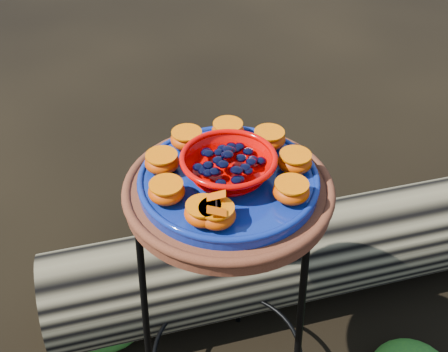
% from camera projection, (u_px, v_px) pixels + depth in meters
% --- Properties ---
extents(plant_stand, '(0.44, 0.44, 0.70)m').
position_uv_depth(plant_stand, '(228.00, 305.00, 1.39)').
color(plant_stand, black).
rests_on(plant_stand, ground).
extents(terracotta_saucer, '(0.43, 0.43, 0.03)m').
position_uv_depth(terracotta_saucer, '(228.00, 193.00, 1.17)').
color(terracotta_saucer, '#47200F').
rests_on(terracotta_saucer, plant_stand).
extents(cobalt_plate, '(0.37, 0.37, 0.02)m').
position_uv_depth(cobalt_plate, '(228.00, 181.00, 1.15)').
color(cobalt_plate, navy).
rests_on(cobalt_plate, terracotta_saucer).
extents(red_bowl, '(0.18, 0.18, 0.05)m').
position_uv_depth(red_bowl, '(229.00, 167.00, 1.12)').
color(red_bowl, '#CB0200').
rests_on(red_bowl, cobalt_plate).
extents(glass_gems, '(0.14, 0.14, 0.02)m').
position_uv_depth(glass_gems, '(229.00, 152.00, 1.10)').
color(glass_gems, black).
rests_on(glass_gems, red_bowl).
extents(orange_half_0, '(0.07, 0.07, 0.04)m').
position_uv_depth(orange_half_0, '(217.00, 215.00, 1.02)').
color(orange_half_0, '#A72800').
rests_on(orange_half_0, cobalt_plate).
extents(orange_half_1, '(0.07, 0.07, 0.04)m').
position_uv_depth(orange_half_1, '(291.00, 191.00, 1.07)').
color(orange_half_1, '#A72800').
rests_on(orange_half_1, cobalt_plate).
extents(orange_half_2, '(0.07, 0.07, 0.04)m').
position_uv_depth(orange_half_2, '(295.00, 162.00, 1.15)').
color(orange_half_2, '#A72800').
rests_on(orange_half_2, cobalt_plate).
extents(orange_half_3, '(0.07, 0.07, 0.04)m').
position_uv_depth(orange_half_3, '(269.00, 139.00, 1.21)').
color(orange_half_3, '#A72800').
rests_on(orange_half_3, cobalt_plate).
extents(orange_half_4, '(0.07, 0.07, 0.04)m').
position_uv_depth(orange_half_4, '(228.00, 131.00, 1.23)').
color(orange_half_4, '#A72800').
rests_on(orange_half_4, cobalt_plate).
extents(orange_half_5, '(0.07, 0.07, 0.04)m').
position_uv_depth(orange_half_5, '(187.00, 139.00, 1.21)').
color(orange_half_5, '#A72800').
rests_on(orange_half_5, cobalt_plate).
extents(orange_half_6, '(0.07, 0.07, 0.04)m').
position_uv_depth(orange_half_6, '(162.00, 162.00, 1.15)').
color(orange_half_6, '#A72800').
rests_on(orange_half_6, cobalt_plate).
extents(orange_half_7, '(0.07, 0.07, 0.04)m').
position_uv_depth(orange_half_7, '(167.00, 192.00, 1.07)').
color(orange_half_7, '#A72800').
rests_on(orange_half_7, cobalt_plate).
extents(orange_half_8, '(0.07, 0.07, 0.04)m').
position_uv_depth(orange_half_8, '(204.00, 213.00, 1.03)').
color(orange_half_8, '#A72800').
rests_on(orange_half_8, cobalt_plate).
extents(butterfly, '(0.08, 0.06, 0.01)m').
position_uv_depth(butterfly, '(216.00, 204.00, 1.00)').
color(butterfly, '#CF4600').
rests_on(butterfly, orange_half_0).
extents(driftwood_log, '(1.67, 1.08, 0.31)m').
position_uv_depth(driftwood_log, '(307.00, 252.00, 1.81)').
color(driftwood_log, black).
rests_on(driftwood_log, ground).
extents(foliage_left, '(0.27, 0.27, 0.13)m').
position_uv_depth(foliage_left, '(106.00, 313.00, 1.72)').
color(foliage_left, '#194919').
rests_on(foliage_left, ground).
extents(foliage_back, '(0.32, 0.32, 0.16)m').
position_uv_depth(foliage_back, '(201.00, 234.00, 1.97)').
color(foliage_back, '#194919').
rests_on(foliage_back, ground).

